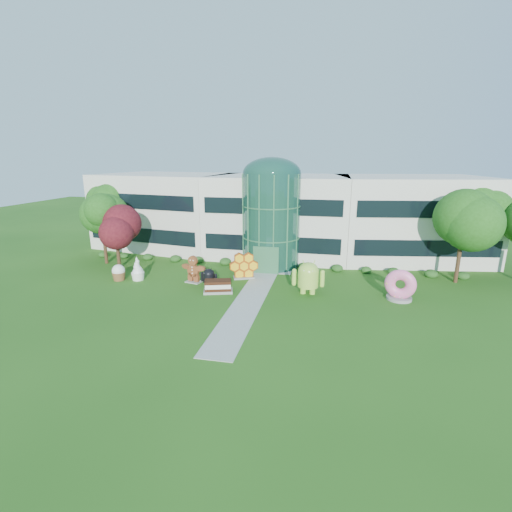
% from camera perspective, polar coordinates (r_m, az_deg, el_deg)
% --- Properties ---
extents(ground, '(140.00, 140.00, 0.00)m').
position_cam_1_polar(ground, '(29.39, -1.69, -7.94)').
color(ground, '#215114').
rests_on(ground, ground).
extents(building, '(46.00, 15.00, 9.30)m').
position_cam_1_polar(building, '(45.25, 3.65, 6.37)').
color(building, beige).
rests_on(building, ground).
extents(atrium, '(6.00, 6.00, 9.80)m').
position_cam_1_polar(atrium, '(39.36, 2.37, 5.44)').
color(atrium, '#194738').
rests_on(atrium, ground).
extents(walkway, '(2.40, 20.00, 0.04)m').
position_cam_1_polar(walkway, '(31.18, -0.82, -6.50)').
color(walkway, '#9E9E93').
rests_on(walkway, ground).
extents(tree_red, '(4.00, 4.00, 6.00)m').
position_cam_1_polar(tree_red, '(41.15, -20.61, 2.20)').
color(tree_red, '#3F0C14').
rests_on(tree_red, ground).
extents(trees_backdrop, '(52.00, 8.00, 8.40)m').
position_cam_1_polar(trees_backdrop, '(40.46, 2.60, 4.69)').
color(trees_backdrop, '#204E13').
rests_on(trees_backdrop, ground).
extents(android_green, '(2.96, 2.02, 3.28)m').
position_cam_1_polar(android_green, '(32.02, 8.04, -2.99)').
color(android_green, '#A0D343').
rests_on(android_green, ground).
extents(android_black, '(1.88, 1.43, 1.94)m').
position_cam_1_polar(android_black, '(33.93, -7.27, -3.10)').
color(android_black, black).
rests_on(android_black, ground).
extents(donut, '(2.76, 1.80, 2.65)m').
position_cam_1_polar(donut, '(32.75, 21.34, -4.08)').
color(donut, '#DF5594').
rests_on(donut, ground).
extents(gingerbread, '(3.00, 1.74, 2.61)m').
position_cam_1_polar(gingerbread, '(35.15, -9.63, -1.98)').
color(gingerbread, maroon).
rests_on(gingerbread, ground).
extents(ice_cream_sandwich, '(2.75, 1.91, 1.12)m').
position_cam_1_polar(ice_cream_sandwich, '(32.51, -5.86, -4.65)').
color(ice_cream_sandwich, black).
rests_on(ice_cream_sandwich, ground).
extents(honeycomb, '(3.13, 2.05, 2.32)m').
position_cam_1_polar(honeycomb, '(35.85, -1.88, -1.67)').
color(honeycomb, yellow).
rests_on(honeycomb, ground).
extents(froyo, '(1.65, 1.65, 2.26)m').
position_cam_1_polar(froyo, '(37.15, -17.78, -1.85)').
color(froyo, white).
rests_on(froyo, ground).
extents(cupcake, '(1.51, 1.51, 1.56)m').
position_cam_1_polar(cupcake, '(37.76, -20.38, -2.37)').
color(cupcake, white).
rests_on(cupcake, ground).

